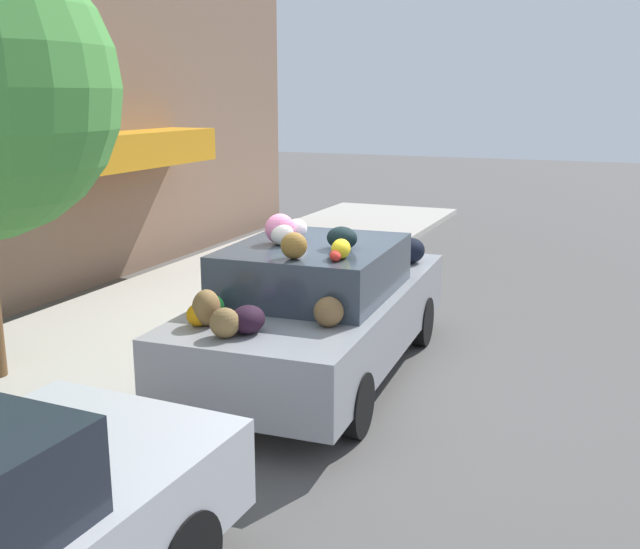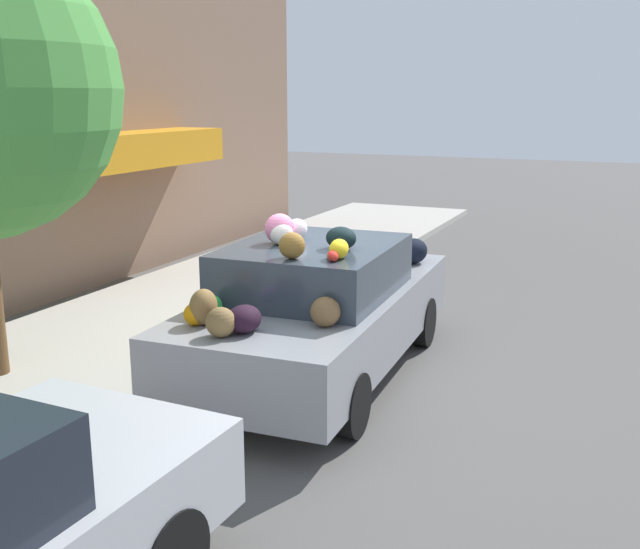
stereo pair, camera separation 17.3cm
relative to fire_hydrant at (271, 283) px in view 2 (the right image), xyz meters
The scene contains 4 objects.
ground_plane 2.36m from the fire_hydrant, 140.34° to the right, with size 60.00×60.00×0.00m, color #565451.
sidewalk_curb 2.20m from the fire_hydrant, 145.52° to the left, with size 24.00×3.20×0.12m.
fire_hydrant is the anchor object (origin of this frame).
art_car 2.42m from the fire_hydrant, 139.65° to the right, with size 4.48×2.05×1.82m.
Camera 2 is at (-7.18, -3.28, 3.03)m, focal length 42.00 mm.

